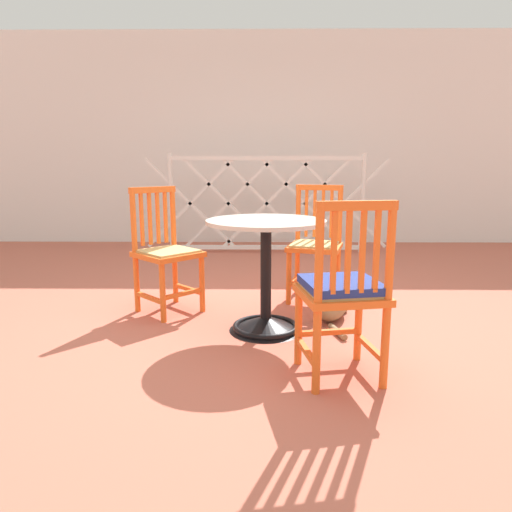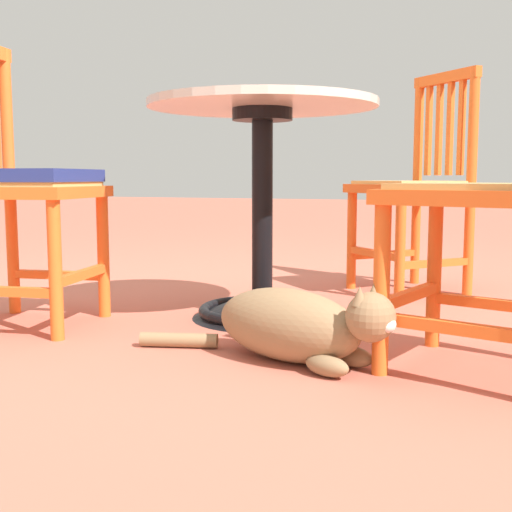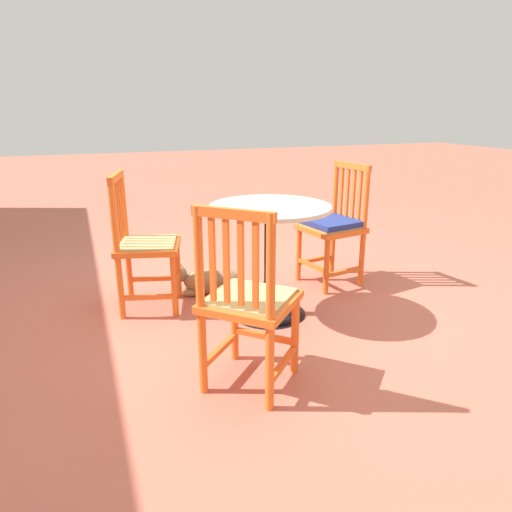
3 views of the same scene
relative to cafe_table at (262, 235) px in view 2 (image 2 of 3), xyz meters
name	(u,v)px [view 2 (image 2 of 3)]	position (x,y,z in m)	size (l,w,h in m)	color
ground_plane	(252,319)	(0.03, -0.03, -0.28)	(24.00, 24.00, 0.00)	#BC604C
cafe_table	(262,235)	(0.00, 0.00, 0.00)	(0.76, 0.76, 0.73)	black
orange_chair_facing_out	(491,196)	(0.40, 0.73, 0.15)	(0.49, 0.49, 0.91)	orange
orange_chair_tucked_in	(416,188)	(-0.73, 0.41, 0.15)	(0.57, 0.57, 0.91)	orange
orange_chair_near_fence	(23,187)	(0.37, -0.68, 0.16)	(0.46, 0.46, 0.91)	orange
tabby_cat	(298,327)	(0.49, 0.28, -0.19)	(0.34, 0.74, 0.23)	#8E704C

